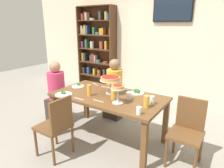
# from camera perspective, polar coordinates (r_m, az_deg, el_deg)

# --- Properties ---
(ground_plane) EXTENTS (12.00, 12.00, 0.00)m
(ground_plane) POSITION_cam_1_polar(r_m,az_deg,el_deg) (3.36, -0.97, -15.13)
(ground_plane) COLOR gray
(rear_partition) EXTENTS (8.00, 0.12, 2.80)m
(rear_partition) POSITION_cam_1_polar(r_m,az_deg,el_deg) (4.84, 14.12, 11.89)
(rear_partition) COLOR beige
(rear_partition) RESTS_ON ground_plane
(dining_table) EXTENTS (1.69, 0.89, 0.74)m
(dining_table) POSITION_cam_1_polar(r_m,az_deg,el_deg) (3.06, -1.03, -4.73)
(dining_table) COLOR brown
(dining_table) RESTS_ON ground_plane
(bookshelf) EXTENTS (1.10, 0.30, 2.21)m
(bookshelf) POSITION_cam_1_polar(r_m,az_deg,el_deg) (5.55, -4.39, 10.18)
(bookshelf) COLOR #4C2D19
(bookshelf) RESTS_ON ground_plane
(television) EXTENTS (0.83, 0.05, 0.50)m
(television) POSITION_cam_1_polar(r_m,az_deg,el_deg) (4.68, 16.79, 19.60)
(television) COLOR black
(diner_far_left) EXTENTS (0.34, 0.34, 1.15)m
(diner_far_left) POSITION_cam_1_polar(r_m,az_deg,el_deg) (3.87, 0.68, -2.56)
(diner_far_left) COLOR #382D28
(diner_far_left) RESTS_ON ground_plane
(diner_head_west) EXTENTS (0.34, 0.34, 1.15)m
(diner_head_west) POSITION_cam_1_polar(r_m,az_deg,el_deg) (3.81, -15.28, -3.50)
(diner_head_west) COLOR #382D28
(diner_head_west) RESTS_ON ground_plane
(chair_head_east) EXTENTS (0.40, 0.40, 0.87)m
(chair_head_east) POSITION_cam_1_polar(r_m,az_deg,el_deg) (2.80, 20.63, -11.87)
(chair_head_east) COLOR brown
(chair_head_east) RESTS_ON ground_plane
(chair_near_left) EXTENTS (0.40, 0.40, 0.87)m
(chair_near_left) POSITION_cam_1_polar(r_m,az_deg,el_deg) (2.83, -15.49, -10.96)
(chair_near_left) COLOR brown
(chair_near_left) RESTS_ON ground_plane
(deep_dish_pizza_stand) EXTENTS (0.33, 0.33, 0.27)m
(deep_dish_pizza_stand) POSITION_cam_1_polar(r_m,az_deg,el_deg) (3.03, -0.39, 1.26)
(deep_dish_pizza_stand) COLOR silver
(deep_dish_pizza_stand) RESTS_ON dining_table
(personal_pizza_stand) EXTENTS (0.20, 0.20, 0.26)m
(personal_pizza_stand) POSITION_cam_1_polar(r_m,az_deg,el_deg) (2.67, 1.67, -1.75)
(personal_pizza_stand) COLOR silver
(personal_pizza_stand) RESTS_ON dining_table
(salad_plate_near_diner) EXTENTS (0.21, 0.21, 0.07)m
(salad_plate_near_diner) POSITION_cam_1_polar(r_m,az_deg,el_deg) (3.12, 7.14, -2.24)
(salad_plate_near_diner) COLOR white
(salad_plate_near_diner) RESTS_ON dining_table
(salad_plate_far_diner) EXTENTS (0.21, 0.21, 0.07)m
(salad_plate_far_diner) POSITION_cam_1_polar(r_m,az_deg,el_deg) (3.48, -9.58, -0.50)
(salad_plate_far_diner) COLOR white
(salad_plate_far_diner) RESTS_ON dining_table
(salad_plate_spare) EXTENTS (0.25, 0.25, 0.06)m
(salad_plate_spare) POSITION_cam_1_polar(r_m,az_deg,el_deg) (3.12, -13.58, -2.79)
(salad_plate_spare) COLOR white
(salad_plate_spare) RESTS_ON dining_table
(beer_glass_amber_tall) EXTENTS (0.06, 0.06, 0.17)m
(beer_glass_amber_tall) POSITION_cam_1_polar(r_m,az_deg,el_deg) (2.99, -6.51, -1.81)
(beer_glass_amber_tall) COLOR gold
(beer_glass_amber_tall) RESTS_ON dining_table
(beer_glass_amber_short) EXTENTS (0.08, 0.08, 0.16)m
(beer_glass_amber_short) POSITION_cam_1_polar(r_m,az_deg,el_deg) (2.61, 9.77, -4.95)
(beer_glass_amber_short) COLOR gold
(beer_glass_amber_short) RESTS_ON dining_table
(beer_glass_amber_spare) EXTENTS (0.07, 0.07, 0.14)m
(beer_glass_amber_spare) POSITION_cam_1_polar(r_m,az_deg,el_deg) (2.83, 0.41, -3.19)
(beer_glass_amber_spare) COLOR gold
(beer_glass_amber_spare) RESTS_ON dining_table
(water_glass_clear_near) EXTENTS (0.07, 0.07, 0.11)m
(water_glass_clear_near) POSITION_cam_1_polar(r_m,az_deg,el_deg) (2.85, 4.81, -3.35)
(water_glass_clear_near) COLOR white
(water_glass_clear_near) RESTS_ON dining_table
(water_glass_clear_far) EXTENTS (0.06, 0.06, 0.10)m
(water_glass_clear_far) POSITION_cam_1_polar(r_m,az_deg,el_deg) (2.41, 7.66, -7.52)
(water_glass_clear_far) COLOR white
(water_glass_clear_far) RESTS_ON dining_table
(water_glass_clear_spare) EXTENTS (0.06, 0.06, 0.12)m
(water_glass_clear_spare) POSITION_cam_1_polar(r_m,az_deg,el_deg) (2.73, 11.27, -4.53)
(water_glass_clear_spare) COLOR white
(water_glass_clear_spare) RESTS_ON dining_table
(cutlery_fork_near) EXTENTS (0.18, 0.05, 0.00)m
(cutlery_fork_near) POSITION_cam_1_polar(r_m,az_deg,el_deg) (3.29, 3.32, -1.53)
(cutlery_fork_near) COLOR silver
(cutlery_fork_near) RESTS_ON dining_table
(cutlery_knife_near) EXTENTS (0.18, 0.02, 0.00)m
(cutlery_knife_near) POSITION_cam_1_polar(r_m,az_deg,el_deg) (2.81, -3.93, -4.80)
(cutlery_knife_near) COLOR silver
(cutlery_knife_near) RESTS_ON dining_table
(cutlery_fork_far) EXTENTS (0.18, 0.03, 0.00)m
(cutlery_fork_far) POSITION_cam_1_polar(r_m,az_deg,el_deg) (3.40, -1.73, -0.89)
(cutlery_fork_far) COLOR silver
(cutlery_fork_far) RESTS_ON dining_table
(cutlery_knife_far) EXTENTS (0.17, 0.08, 0.00)m
(cutlery_knife_far) POSITION_cam_1_polar(r_m,az_deg,el_deg) (3.57, -4.71, -0.05)
(cutlery_knife_far) COLOR silver
(cutlery_knife_far) RESTS_ON dining_table
(cutlery_spare_fork) EXTENTS (0.18, 0.02, 0.00)m
(cutlery_spare_fork) POSITION_cam_1_polar(r_m,az_deg,el_deg) (2.92, -9.33, -4.15)
(cutlery_spare_fork) COLOR silver
(cutlery_spare_fork) RESTS_ON dining_table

